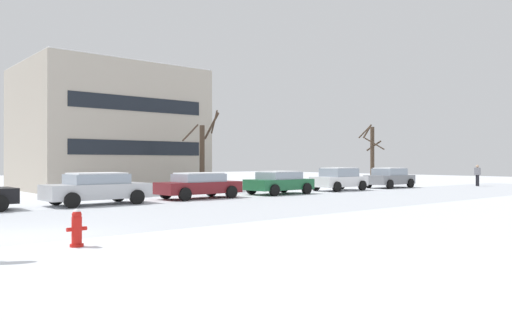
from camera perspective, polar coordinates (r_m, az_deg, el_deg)
ground_plane at (r=13.57m, az=-25.37°, el=-8.12°), size 120.00×120.00×0.00m
fire_hydrant at (r=11.75m, az=-19.84°, el=-7.30°), size 0.44×0.30×0.83m
parked_car_silver at (r=22.72m, az=-17.76°, el=-3.08°), size 4.41×2.14×1.39m
parked_car_maroon at (r=25.38m, az=-6.55°, el=-2.86°), size 4.31×2.02×1.31m
parked_car_green at (r=28.59m, az=2.68°, el=-2.55°), size 3.91×2.18×1.33m
parked_car_white at (r=32.57m, az=9.49°, el=-2.15°), size 3.89×2.02×1.49m
parked_car_gray at (r=36.79m, az=15.04°, el=-1.95°), size 3.93×2.03×1.43m
pedestrian_crossing at (r=41.51m, az=24.02°, el=-1.45°), size 0.35×0.45×1.62m
tree_far_right at (r=30.24m, az=-6.11°, el=0.74°), size 2.18×2.18×4.94m
tree_far_mid at (r=41.05m, az=13.13°, el=0.78°), size 1.97×1.98×4.94m
building_far_right at (r=36.14m, az=-16.61°, el=3.42°), size 11.05×9.46×8.28m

